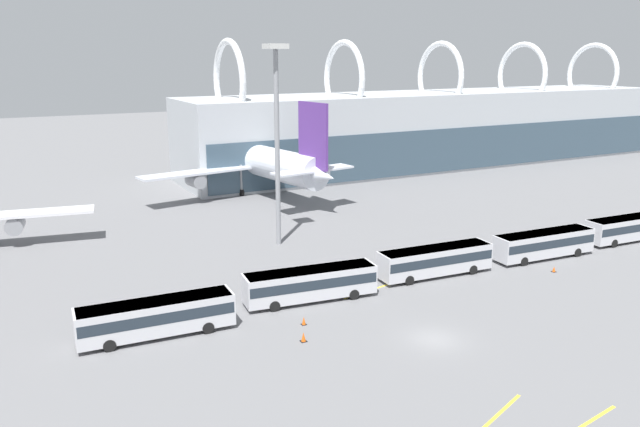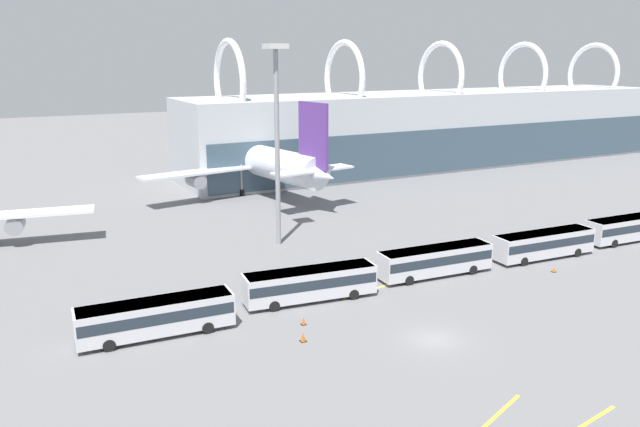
% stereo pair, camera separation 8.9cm
% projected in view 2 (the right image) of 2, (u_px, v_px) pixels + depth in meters
% --- Properties ---
extents(ground_plane, '(440.00, 440.00, 0.00)m').
position_uv_depth(ground_plane, '(434.00, 339.00, 50.68)').
color(ground_plane, slate).
extents(terminal_building, '(108.32, 19.20, 25.30)m').
position_uv_depth(terminal_building, '(438.00, 127.00, 130.09)').
color(terminal_building, '#B2B7BC').
rests_on(terminal_building, ground_plane).
extents(airliner_at_gate_far, '(40.47, 43.36, 15.96)m').
position_uv_depth(airliner_at_gate_far, '(256.00, 159.00, 103.38)').
color(airliner_at_gate_far, silver).
rests_on(airliner_at_gate_far, ground_plane).
extents(shuttle_bus_0, '(12.76, 3.44, 3.06)m').
position_uv_depth(shuttle_bus_0, '(156.00, 315.00, 50.90)').
color(shuttle_bus_0, silver).
rests_on(shuttle_bus_0, ground_plane).
extents(shuttle_bus_1, '(12.86, 4.16, 3.06)m').
position_uv_depth(shuttle_bus_1, '(310.00, 282.00, 58.31)').
color(shuttle_bus_1, silver).
rests_on(shuttle_bus_1, ground_plane).
extents(shuttle_bus_2, '(12.78, 3.56, 3.06)m').
position_uv_depth(shuttle_bus_2, '(435.00, 259.00, 64.88)').
color(shuttle_bus_2, silver).
rests_on(shuttle_bus_2, ground_plane).
extents(shuttle_bus_3, '(12.77, 3.52, 3.06)m').
position_uv_depth(shuttle_bus_3, '(544.00, 243.00, 70.60)').
color(shuttle_bus_3, silver).
rests_on(shuttle_bus_3, ground_plane).
extents(shuttle_bus_4, '(12.76, 3.46, 3.06)m').
position_uv_depth(shuttle_bus_4, '(630.00, 227.00, 77.12)').
color(shuttle_bus_4, silver).
rests_on(shuttle_bus_4, ground_plane).
extents(floodlight_mast, '(2.36, 2.36, 23.70)m').
position_uv_depth(floodlight_mast, '(277.00, 120.00, 72.56)').
color(floodlight_mast, gray).
rests_on(floodlight_mast, ground_plane).
extents(lane_stripe_0, '(7.50, 1.85, 0.01)m').
position_uv_depth(lane_stripe_0, '(372.00, 290.00, 61.46)').
color(lane_stripe_0, yellow).
rests_on(lane_stripe_0, ground_plane).
extents(lane_stripe_1, '(7.89, 1.51, 0.01)m').
position_uv_depth(lane_stripe_1, '(580.00, 427.00, 38.70)').
color(lane_stripe_1, yellow).
rests_on(lane_stripe_1, ground_plane).
extents(traffic_cone_0, '(0.46, 0.46, 0.58)m').
position_uv_depth(traffic_cone_0, '(554.00, 269.00, 66.38)').
color(traffic_cone_0, black).
rests_on(traffic_cone_0, ground_plane).
extents(traffic_cone_1, '(0.52, 0.52, 0.78)m').
position_uv_depth(traffic_cone_1, '(303.00, 337.00, 50.25)').
color(traffic_cone_1, black).
rests_on(traffic_cone_1, ground_plane).
extents(traffic_cone_2, '(0.45, 0.45, 0.71)m').
position_uv_depth(traffic_cone_2, '(303.00, 321.00, 53.39)').
color(traffic_cone_2, black).
rests_on(traffic_cone_2, ground_plane).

